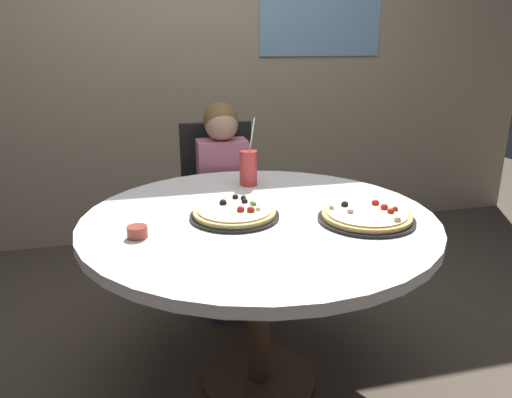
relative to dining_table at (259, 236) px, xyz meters
The scene contains 9 objects.
ground_plane 0.66m from the dining_table, ahead, with size 8.00×8.00×0.00m, color #4C4238.
wall_with_window 1.95m from the dining_table, 89.82° to the left, with size 5.20×0.14×2.90m.
dining_table is the anchor object (origin of this frame).
chair_wooden 0.90m from the dining_table, 89.85° to the left, with size 0.41×0.41×0.95m.
diner_child 0.73m from the dining_table, 90.16° to the left, with size 0.26×0.42×1.08m.
pizza_veggie 0.14m from the dining_table, behind, with size 0.34×0.34×0.05m.
pizza_cheese 0.41m from the dining_table, 22.27° to the right, with size 0.36×0.36×0.05m.
soda_cup 0.45m from the dining_table, 82.48° to the left, with size 0.08×0.08×0.31m.
sauce_bowl 0.48m from the dining_table, 166.33° to the right, with size 0.07×0.07×0.04m, color brown.
Camera 1 is at (-0.43, -1.68, 1.38)m, focal length 34.19 mm.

